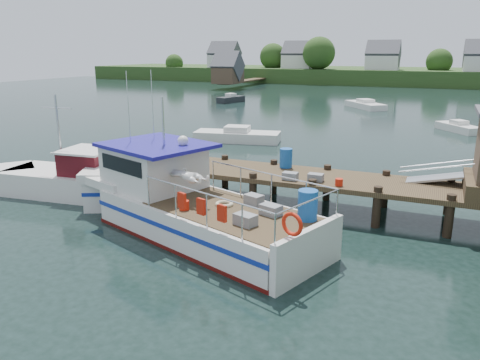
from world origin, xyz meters
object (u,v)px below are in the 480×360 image
at_px(moored_a, 237,136).
at_px(work_boat, 72,179).
at_px(lobster_boat, 180,201).
at_px(moored_d, 365,105).
at_px(moored_b, 458,127).
at_px(dock, 440,167).
at_px(moored_e, 231,99).
at_px(moored_rowboat, 151,152).

bearing_deg(moored_a, work_boat, -87.56).
distance_m(lobster_boat, moored_d, 41.48).
xyz_separation_m(moored_a, moored_b, (15.03, 11.18, -0.07)).
bearing_deg(moored_b, moored_d, 143.64).
bearing_deg(dock, moored_e, 124.48).
bearing_deg(work_boat, moored_a, 77.12).
xyz_separation_m(dock, moored_rowboat, (-16.29, 5.05, -1.77)).
distance_m(lobster_boat, moored_rowboat, 12.03).
distance_m(lobster_boat, moored_b, 29.71).
xyz_separation_m(work_boat, moored_rowboat, (-0.78, 7.60, -0.26)).
bearing_deg(moored_rowboat, moored_a, 77.90).
bearing_deg(moored_e, work_boat, -70.96).
relative_size(dock, work_boat, 1.89).
distance_m(dock, moored_rowboat, 17.15).
bearing_deg(lobster_boat, moored_a, 126.15).
xyz_separation_m(dock, moored_e, (-25.26, 36.79, -1.81)).
bearing_deg(moored_a, moored_d, 86.74).
relative_size(moored_a, moored_e, 1.47).
bearing_deg(moored_b, lobster_boat, -91.55).
bearing_deg(moored_rowboat, moored_d, 82.85).
height_order(dock, work_boat, work_boat).
relative_size(dock, moored_d, 2.70).
distance_m(moored_rowboat, moored_a, 7.86).
xyz_separation_m(moored_rowboat, moored_e, (-8.97, 31.74, -0.04)).
bearing_deg(moored_rowboat, lobster_boat, -44.31).
xyz_separation_m(dock, work_boat, (-15.51, -2.55, -1.51)).
height_order(lobster_boat, moored_e, lobster_boat).
bearing_deg(moored_d, dock, -85.41).
height_order(moored_rowboat, moored_b, moored_rowboat).
bearing_deg(moored_e, moored_a, -59.54).
relative_size(moored_rowboat, moored_a, 0.71).
xyz_separation_m(moored_rowboat, moored_d, (7.94, 32.13, -0.08)).
bearing_deg(moored_e, moored_d, 6.43).
xyz_separation_m(dock, moored_b, (1.28, 23.68, -1.89)).
xyz_separation_m(lobster_boat, work_boat, (-6.77, 1.74, -0.32)).
height_order(lobster_boat, moored_a, lobster_boat).
height_order(moored_b, moored_d, moored_d).
relative_size(dock, lobster_boat, 1.41).
relative_size(work_boat, moored_d, 1.43).
relative_size(work_boat, moored_a, 1.36).
relative_size(lobster_boat, moored_b, 2.74).
height_order(lobster_boat, moored_rowboat, lobster_boat).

